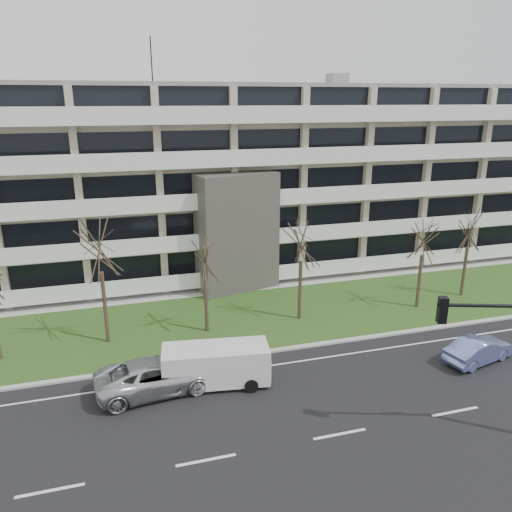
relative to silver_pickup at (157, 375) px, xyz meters
name	(u,v)px	position (x,y,z in m)	size (l,w,h in m)	color
ground	(340,434)	(7.41, -5.79, -0.85)	(160.00, 160.00, 0.00)	black
grass_verge	(257,316)	(7.41, 7.21, -0.82)	(90.00, 10.00, 0.06)	#234E1A
curb	(281,349)	(7.41, 2.21, -0.79)	(90.00, 0.35, 0.12)	#B2B2AD
sidewalk	(238,288)	(7.41, 12.71, -0.81)	(90.00, 2.00, 0.08)	#B2B2AD
lane_edge_line	(290,363)	(7.41, 0.71, -0.84)	(90.00, 0.12, 0.01)	white
apartment_building	(217,178)	(7.40, 19.53, 6.77)	(60.50, 15.10, 18.75)	#B7AA8E
silver_pickup	(157,375)	(0.00, 0.00, 0.00)	(2.82, 6.11, 1.70)	silver
blue_sedan	(479,350)	(17.66, -2.07, -0.13)	(1.51, 4.33, 1.43)	#7B8AD5
white_van	(217,362)	(3.07, -0.27, 0.41)	(5.66, 2.81, 2.11)	silver
tree_2	(99,243)	(-2.38, 6.12, 5.46)	(4.05, 4.05, 8.11)	#382B21
tree_3	(205,257)	(3.68, 5.89, 4.11)	(3.20, 3.20, 6.39)	#382B21
tree_4	(301,238)	(9.99, 6.01, 4.84)	(3.66, 3.66, 7.32)	#382B21
tree_5	(424,234)	(18.72, 5.55, 4.56)	(3.48, 3.48, 6.96)	#382B21
tree_6	(470,228)	(23.20, 6.53, 4.42)	(3.39, 3.39, 6.78)	#382B21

